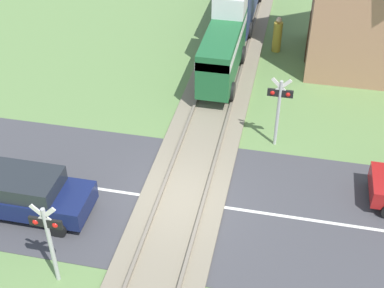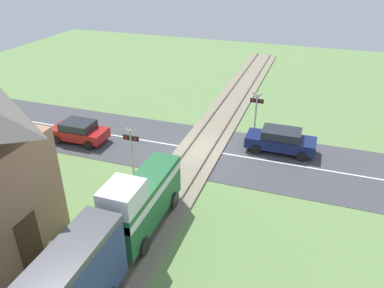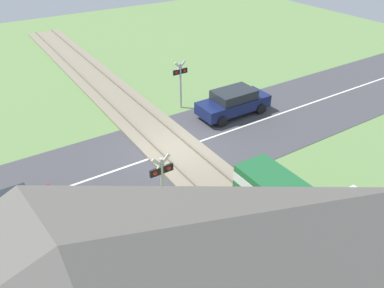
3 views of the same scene
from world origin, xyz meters
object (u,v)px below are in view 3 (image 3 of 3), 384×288
at_px(car_far_side, 4,218).
at_px(crossing_signal_east_approach, 162,179).
at_px(car_near_crossing, 233,102).
at_px(crossing_signal_west_approach, 180,78).

relative_size(car_far_side, crossing_signal_east_approach, 1.29).
xyz_separation_m(car_near_crossing, crossing_signal_east_approach, (7.36, 5.22, 1.04)).
bearing_deg(crossing_signal_east_approach, car_far_side, -24.82).
relative_size(car_near_crossing, crossing_signal_east_approach, 1.48).
bearing_deg(crossing_signal_west_approach, crossing_signal_east_approach, 54.66).
bearing_deg(car_near_crossing, crossing_signal_east_approach, 35.32).
bearing_deg(car_near_crossing, crossing_signal_west_approach, -49.34).
bearing_deg(crossing_signal_west_approach, car_far_side, 26.62).
bearing_deg(car_far_side, car_near_crossing, -166.94).
relative_size(car_near_crossing, car_far_side, 1.15).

